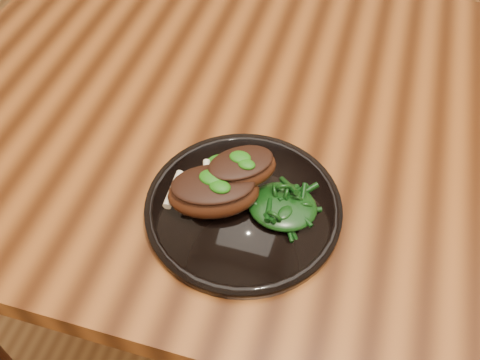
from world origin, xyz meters
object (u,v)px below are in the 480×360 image
desk (423,180)px  plate (243,207)px  greens_heap (283,204)px  lamb_chop_front (213,191)px

desk → plate: (-0.24, -0.20, 0.09)m
greens_heap → lamb_chop_front: bearing=-171.1°
plate → greens_heap: size_ratio=2.89×
desk → plate: bearing=-140.7°
desk → lamb_chop_front: size_ratio=11.77×
plate → lamb_chop_front: 0.05m
lamb_chop_front → greens_heap: (0.09, 0.01, -0.01)m
desk → greens_heap: size_ratio=18.05×
desk → greens_heap: bearing=-134.7°
desk → greens_heap: greens_heap is taller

